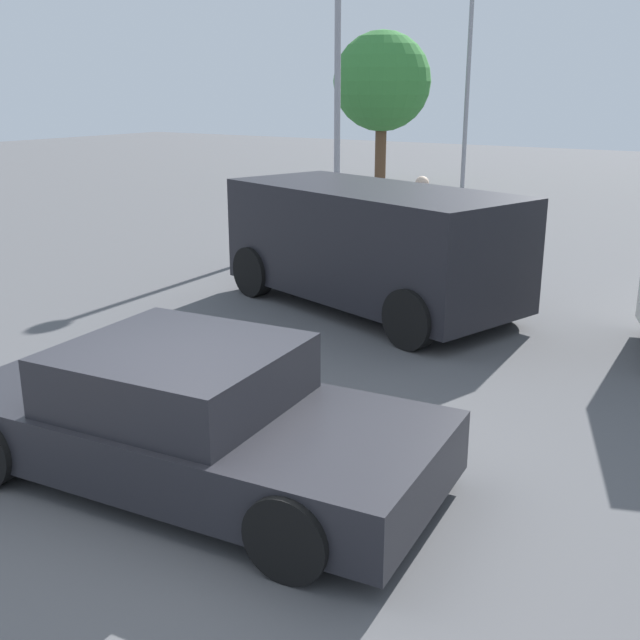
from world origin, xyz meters
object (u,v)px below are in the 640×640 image
at_px(suv_dark, 370,243).
at_px(pedestrian, 421,216).
at_px(sedan_foreground, 188,417).
at_px(light_post_far, 470,38).
at_px(light_post_near, 338,42).

relative_size(suv_dark, pedestrian, 2.86).
bearing_deg(sedan_foreground, pedestrian, 95.86).
height_order(suv_dark, light_post_far, light_post_far).
bearing_deg(light_post_far, sedan_foreground, -73.48).
xyz_separation_m(pedestrian, light_post_far, (-4.12, 11.66, 3.68)).
height_order(light_post_near, light_post_far, light_post_far).
height_order(sedan_foreground, light_post_near, light_post_near).
relative_size(sedan_foreground, pedestrian, 2.54).
distance_m(suv_dark, light_post_near, 7.04).
distance_m(sedan_foreground, light_post_far, 20.76).
height_order(sedan_foreground, light_post_far, light_post_far).
distance_m(light_post_near, light_post_far, 9.04).
xyz_separation_m(pedestrian, light_post_near, (-3.41, 2.67, 3.12)).
distance_m(suv_dark, pedestrian, 2.40).
xyz_separation_m(suv_dark, pedestrian, (-0.33, 2.38, 0.04)).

